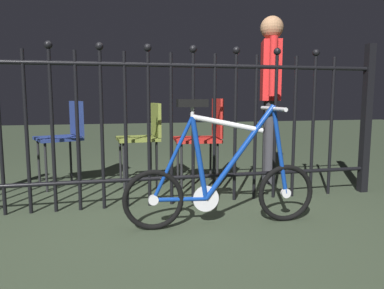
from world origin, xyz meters
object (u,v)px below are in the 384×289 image
bicycle (221,181)px  person_visitor (270,84)px  chair_navy (66,133)px  chair_red (205,133)px  chair_olive (145,134)px

bicycle → person_visitor: bearing=53.0°
chair_navy → chair_red: 1.39m
person_visitor → chair_red: bearing=177.7°
chair_navy → chair_red: size_ratio=0.97×
chair_olive → chair_red: bearing=-9.3°
chair_red → person_visitor: size_ratio=0.51×
bicycle → chair_olive: 1.37m
chair_olive → chair_red: (0.60, -0.10, 0.01)m
bicycle → chair_olive: size_ratio=1.64×
chair_olive → person_visitor: bearing=-5.6°
chair_red → chair_olive: bearing=170.7°
chair_olive → person_visitor: size_ratio=0.49×
chair_red → person_visitor: bearing=-2.3°
chair_olive → chair_red: 0.61m
bicycle → chair_navy: 1.87m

